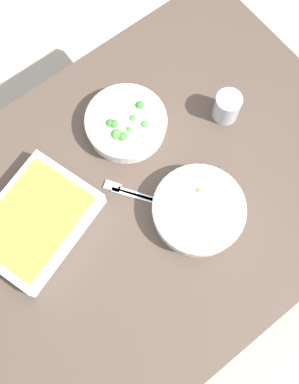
{
  "coord_description": "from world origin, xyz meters",
  "views": [
    {
      "loc": [
        0.22,
        0.29,
        1.88
      ],
      "look_at": [
        0.0,
        0.0,
        0.74
      ],
      "focal_mm": 42.34,
      "sensor_mm": 36.0,
      "label": 1
    }
  ],
  "objects": [
    {
      "name": "stew_bowl",
      "position": [
        -0.06,
        0.12,
        0.77
      ],
      "size": [
        0.24,
        0.24,
        0.06
      ],
      "color": "white",
      "rests_on": "dining_table"
    },
    {
      "name": "dining_table",
      "position": [
        0.0,
        0.0,
        0.65
      ],
      "size": [
        1.2,
        0.9,
        0.74
      ],
      "color": "#4C3D33",
      "rests_on": "ground_plane"
    },
    {
      "name": "spoon_by_stew",
      "position": [
        0.01,
        0.02,
        0.74
      ],
      "size": [
        0.12,
        0.15,
        0.01
      ],
      "color": "silver",
      "rests_on": "dining_table"
    },
    {
      "name": "ground_plane",
      "position": [
        0.0,
        0.0,
        0.0
      ],
      "size": [
        6.0,
        6.0,
        0.0
      ],
      "primitive_type": "plane",
      "color": "#B2A899"
    },
    {
      "name": "broccoli_bowl",
      "position": [
        -0.06,
        -0.19,
        0.77
      ],
      "size": [
        0.22,
        0.22,
        0.06
      ],
      "color": "white",
      "rests_on": "dining_table"
    },
    {
      "name": "baking_dish",
      "position": [
        0.28,
        -0.11,
        0.77
      ],
      "size": [
        0.35,
        0.3,
        0.06
      ],
      "color": "silver",
      "rests_on": "dining_table"
    },
    {
      "name": "fork_on_table",
      "position": [
        0.04,
        -0.03,
        0.74
      ],
      "size": [
        0.11,
        0.16,
        0.01
      ],
      "color": "silver",
      "rests_on": "dining_table"
    },
    {
      "name": "drink_cup",
      "position": [
        -0.31,
        -0.05,
        0.78
      ],
      "size": [
        0.07,
        0.07,
        0.08
      ],
      "color": "#B2BCC6",
      "rests_on": "dining_table"
    }
  ]
}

